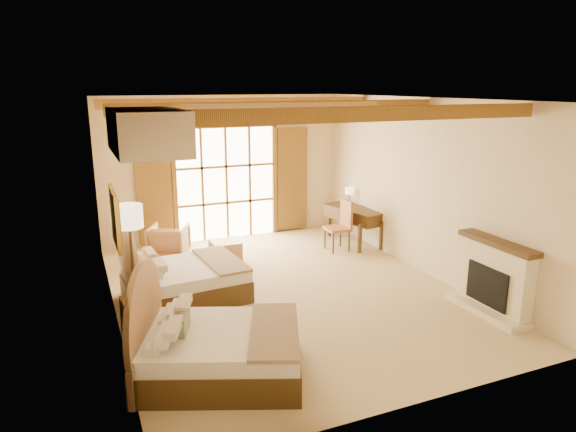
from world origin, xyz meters
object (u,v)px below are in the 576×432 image
nightstand (141,317)px  bed_near (209,348)px  desk (354,224)px  bed_far (177,279)px  armchair (169,241)px

nightstand → bed_near: bearing=-72.2°
nightstand → desk: 5.61m
nightstand → bed_far: bearing=49.8°
bed_near → desk: (4.33, 4.05, 0.05)m
bed_far → bed_near: bearing=-96.8°
bed_far → armchair: bed_far is taller
nightstand → desk: (4.95, 2.65, 0.15)m
bed_near → bed_far: (0.09, 2.44, -0.01)m
nightstand → desk: desk is taller
armchair → desk: 4.01m
nightstand → armchair: armchair is taller
bed_far → desk: 4.54m
bed_near → desk: bed_near is taller
bed_near → armchair: (0.36, 4.63, -0.04)m
nightstand → desk: bearing=22.3°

